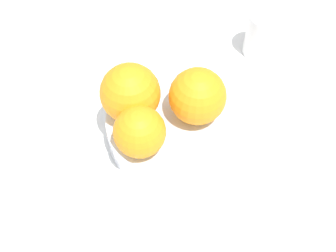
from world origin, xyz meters
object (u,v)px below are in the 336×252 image
(orange_in_bowl_1, at_px, (130,93))
(ceramic_cup, at_px, (264,35))
(fruit_bowl, at_px, (168,128))
(orange_in_bowl_0, at_px, (197,96))
(orange_in_bowl_2, at_px, (141,133))

(orange_in_bowl_1, distance_m, ceramic_cup, 0.29)
(fruit_bowl, bearing_deg, orange_in_bowl_0, 136.17)
(orange_in_bowl_2, xyz_separation_m, ceramic_cup, (-0.31, 0.02, -0.05))
(orange_in_bowl_1, relative_size, ceramic_cup, 1.04)
(fruit_bowl, height_order, ceramic_cup, ceramic_cup)
(fruit_bowl, distance_m, ceramic_cup, 0.25)
(orange_in_bowl_0, bearing_deg, orange_in_bowl_1, -55.33)
(ceramic_cup, bearing_deg, fruit_bowl, -4.69)
(ceramic_cup, bearing_deg, orange_in_bowl_0, 1.96)
(orange_in_bowl_1, xyz_separation_m, ceramic_cup, (-0.27, 0.07, -0.05))
(orange_in_bowl_2, bearing_deg, ceramic_cup, 176.73)
(orange_in_bowl_2, height_order, ceramic_cup, orange_in_bowl_2)
(fruit_bowl, relative_size, ceramic_cup, 2.22)
(fruit_bowl, relative_size, orange_in_bowl_2, 2.59)
(orange_in_bowl_0, bearing_deg, orange_in_bowl_2, -15.68)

